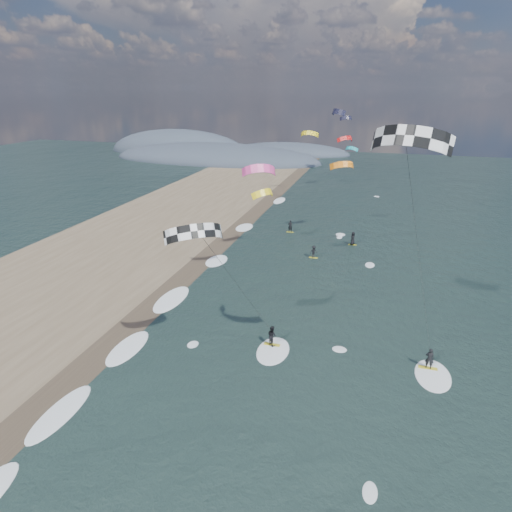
# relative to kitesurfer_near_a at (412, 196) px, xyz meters

# --- Properties ---
(ground) EXTENTS (260.00, 260.00, 0.00)m
(ground) POSITION_rel_kitesurfer_near_a_xyz_m (-10.18, -5.19, -14.45)
(ground) COLOR black
(ground) RESTS_ON ground
(sand_strip) EXTENTS (26.00, 240.00, 0.00)m
(sand_strip) POSITION_rel_kitesurfer_near_a_xyz_m (-34.18, 4.81, -14.44)
(sand_strip) COLOR brown
(sand_strip) RESTS_ON ground
(wet_sand_strip) EXTENTS (3.00, 240.00, 0.00)m
(wet_sand_strip) POSITION_rel_kitesurfer_near_a_xyz_m (-22.18, 4.81, -14.44)
(wet_sand_strip) COLOR #382D23
(wet_sand_strip) RESTS_ON ground
(coastal_hills) EXTENTS (80.00, 41.00, 15.00)m
(coastal_hills) POSITION_rel_kitesurfer_near_a_xyz_m (-55.03, 102.67, -14.45)
(coastal_hills) COLOR #3D4756
(coastal_hills) RESTS_ON ground
(kitesurfer_near_a) EXTENTS (7.90, 8.82, 18.73)m
(kitesurfer_near_a) POSITION_rel_kitesurfer_near_a_xyz_m (0.00, 0.00, 0.00)
(kitesurfer_near_a) COLOR gold
(kitesurfer_near_a) RESTS_ON ground
(kitesurfer_near_b) EXTENTS (7.14, 9.15, 12.77)m
(kitesurfer_near_b) POSITION_rel_kitesurfer_near_a_xyz_m (-11.52, 0.34, -6.23)
(kitesurfer_near_b) COLOR gold
(kitesurfer_near_b) RESTS_ON ground
(far_kitesurfers) EXTENTS (10.51, 10.08, 1.86)m
(far_kitesurfers) POSITION_rel_kitesurfer_near_a_xyz_m (-8.53, 29.72, -13.56)
(far_kitesurfers) COLOR gold
(far_kitesurfers) RESTS_ON ground
(bg_kite_field) EXTENTS (13.17, 71.95, 10.84)m
(bg_kite_field) POSITION_rel_kitesurfer_near_a_xyz_m (-11.44, 51.01, -3.10)
(bg_kite_field) COLOR black
(bg_kite_field) RESTS_ON ground
(shoreline_surf) EXTENTS (2.40, 79.40, 0.11)m
(shoreline_surf) POSITION_rel_kitesurfer_near_a_xyz_m (-20.98, 9.56, -14.45)
(shoreline_surf) COLOR white
(shoreline_surf) RESTS_ON ground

